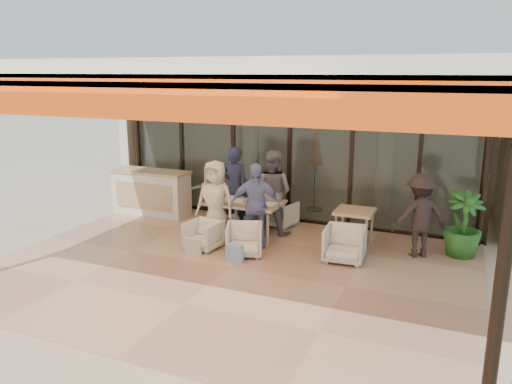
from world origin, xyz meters
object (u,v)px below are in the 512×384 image
(chair_far_right, at_px, (281,213))
(diner_periwinkle, at_px, (255,206))
(potted_palm, at_px, (463,224))
(diner_navy, at_px, (235,188))
(dining_table, at_px, (244,204))
(side_table, at_px, (355,216))
(chair_far_left, at_px, (245,208))
(diner_cream, at_px, (215,202))
(host_counter, at_px, (151,192))
(side_chair, at_px, (345,243))
(chair_near_right, at_px, (244,238))
(standing_woman, at_px, (420,216))
(diner_grey, at_px, (272,192))
(chair_near_left, at_px, (203,234))

(chair_far_right, bearing_deg, diner_periwinkle, 103.98)
(potted_palm, bearing_deg, diner_navy, -179.10)
(dining_table, height_order, chair_far_right, dining_table)
(diner_navy, height_order, potted_palm, diner_navy)
(side_table, relative_size, potted_palm, 0.61)
(chair_far_left, relative_size, diner_periwinkle, 0.40)
(dining_table, xyz_separation_m, diner_cream, (-0.41, -0.46, 0.12))
(potted_palm, bearing_deg, chair_far_left, 174.50)
(host_counter, height_order, potted_palm, potted_palm)
(diner_cream, bearing_deg, side_chair, -2.62)
(chair_near_right, height_order, diner_periwinkle, diner_periwinkle)
(potted_palm, bearing_deg, host_counter, 178.66)
(dining_table, relative_size, potted_palm, 1.23)
(chair_near_right, bearing_deg, chair_far_right, 68.67)
(standing_woman, bearing_deg, dining_table, -25.89)
(chair_near_right, distance_m, diner_periwinkle, 0.70)
(standing_woman, bearing_deg, diner_periwinkle, -16.58)
(diner_cream, xyz_separation_m, diner_periwinkle, (0.84, 0.00, 0.01))
(chair_far_right, distance_m, diner_grey, 0.75)
(host_counter, bearing_deg, diner_cream, -26.37)
(chair_near_right, distance_m, standing_woman, 3.16)
(diner_navy, xyz_separation_m, diner_cream, (0.00, -0.90, -0.08))
(diner_grey, bearing_deg, diner_navy, 6.33)
(chair_near_left, distance_m, diner_navy, 1.51)
(chair_near_right, distance_m, diner_cream, 1.09)
(side_chair, xyz_separation_m, standing_woman, (1.16, 0.74, 0.42))
(dining_table, distance_m, chair_near_right, 1.11)
(standing_woman, bearing_deg, host_counter, -33.86)
(potted_palm, bearing_deg, diner_grey, -178.89)
(dining_table, bearing_deg, diner_cream, -132.26)
(chair_near_right, xyz_separation_m, diner_grey, (0.00, 1.40, 0.55))
(chair_far_right, relative_size, diner_cream, 0.38)
(chair_near_left, xyz_separation_m, potted_palm, (4.46, 1.47, 0.30))
(host_counter, relative_size, diner_grey, 1.06)
(diner_navy, distance_m, diner_periwinkle, 1.23)
(diner_navy, relative_size, diner_periwinkle, 1.08)
(chair_near_right, distance_m, diner_navy, 1.72)
(diner_navy, height_order, diner_grey, diner_navy)
(side_chair, bearing_deg, dining_table, 161.77)
(chair_near_right, bearing_deg, chair_far_left, 92.52)
(side_chair, bearing_deg, diner_navy, 154.88)
(chair_far_left, distance_m, chair_near_left, 1.90)
(dining_table, height_order, diner_periwinkle, diner_periwinkle)
(diner_navy, height_order, side_table, diner_navy)
(chair_far_left, height_order, diner_navy, diner_navy)
(side_chair, distance_m, standing_woman, 1.44)
(diner_navy, bearing_deg, diner_periwinkle, 135.56)
(host_counter, height_order, side_table, host_counter)
(chair_far_left, relative_size, chair_near_right, 1.01)
(chair_far_left, distance_m, diner_periwinkle, 1.70)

